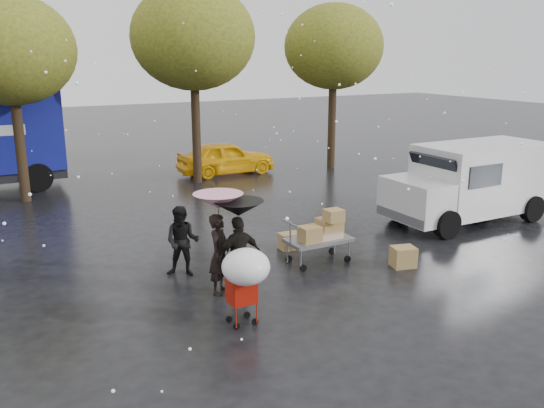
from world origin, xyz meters
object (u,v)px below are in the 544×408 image
person_pink (220,254)px  white_van (472,181)px  yellow_taxi (226,158)px  vendor_cart (322,232)px  shopping_cart (245,271)px  person_black (239,256)px

person_pink → white_van: bearing=-35.1°
person_pink → yellow_taxi: bearing=21.0°
white_van → yellow_taxi: (-3.49, 9.39, -0.50)m
yellow_taxi → vendor_cart: bearing=170.1°
person_pink → vendor_cart: size_ratio=1.08×
vendor_cart → shopping_cart: shopping_cart is taller
white_van → yellow_taxi: white_van is taller
person_pink → white_van: 8.54m
shopping_cart → vendor_cart: bearing=35.5°
white_van → yellow_taxi: bearing=110.4°
person_black → yellow_taxi: 11.99m
person_black → white_van: size_ratio=0.33×
person_black → shopping_cart: (-0.52, -1.34, 0.25)m
shopping_cart → yellow_taxi: 13.43m
shopping_cart → yellow_taxi: bearing=67.4°
person_black → shopping_cart: size_ratio=1.11×
person_black → vendor_cart: bearing=-165.0°
person_pink → white_van: (8.42, 1.38, 0.34)m
person_pink → person_black: person_pink is taller
yellow_taxi → person_pink: bearing=157.4°
vendor_cart → yellow_taxi: yellow_taxi is taller
shopping_cart → white_van: size_ratio=0.30×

